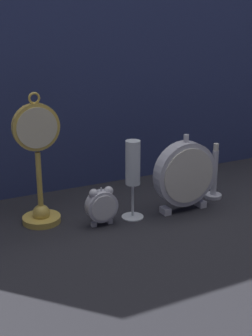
{
  "coord_description": "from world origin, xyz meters",
  "views": [
    {
      "loc": [
        -0.53,
        -0.98,
        0.52
      ],
      "look_at": [
        0.0,
        0.08,
        0.13
      ],
      "focal_mm": 50.0,
      "sensor_mm": 36.0,
      "label": 1
    }
  ],
  "objects_px": {
    "pocket_watch_on_stand": "(39,170)",
    "brass_candlestick": "(214,179)",
    "alarm_clock_twin_bell": "(102,205)",
    "mantel_clock_silver": "(185,174)",
    "champagne_flute": "(134,169)"
  },
  "relations": [
    {
      "from": "mantel_clock_silver",
      "to": "brass_candlestick",
      "type": "height_order",
      "value": "mantel_clock_silver"
    },
    {
      "from": "mantel_clock_silver",
      "to": "champagne_flute",
      "type": "height_order",
      "value": "mantel_clock_silver"
    },
    {
      "from": "mantel_clock_silver",
      "to": "brass_candlestick",
      "type": "relative_size",
      "value": 1.31
    },
    {
      "from": "mantel_clock_silver",
      "to": "alarm_clock_twin_bell",
      "type": "bearing_deg",
      "value": 176.83
    },
    {
      "from": "pocket_watch_on_stand",
      "to": "champagne_flute",
      "type": "height_order",
      "value": "pocket_watch_on_stand"
    },
    {
      "from": "pocket_watch_on_stand",
      "to": "mantel_clock_silver",
      "type": "relative_size",
      "value": 1.58
    },
    {
      "from": "pocket_watch_on_stand",
      "to": "brass_candlestick",
      "type": "height_order",
      "value": "pocket_watch_on_stand"
    },
    {
      "from": "champagne_flute",
      "to": "pocket_watch_on_stand",
      "type": "bearing_deg",
      "value": 161.14
    },
    {
      "from": "alarm_clock_twin_bell",
      "to": "brass_candlestick",
      "type": "relative_size",
      "value": 0.62
    },
    {
      "from": "pocket_watch_on_stand",
      "to": "brass_candlestick",
      "type": "distance_m",
      "value": 0.52
    },
    {
      "from": "alarm_clock_twin_bell",
      "to": "mantel_clock_silver",
      "type": "height_order",
      "value": "mantel_clock_silver"
    },
    {
      "from": "alarm_clock_twin_bell",
      "to": "pocket_watch_on_stand",
      "type": "bearing_deg",
      "value": 147.58
    },
    {
      "from": "pocket_watch_on_stand",
      "to": "brass_candlestick",
      "type": "bearing_deg",
      "value": -6.47
    },
    {
      "from": "mantel_clock_silver",
      "to": "brass_candlestick",
      "type": "xyz_separation_m",
      "value": [
        0.13,
        0.04,
        -0.05
      ]
    },
    {
      "from": "alarm_clock_twin_bell",
      "to": "mantel_clock_silver",
      "type": "distance_m",
      "value": 0.25
    }
  ]
}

